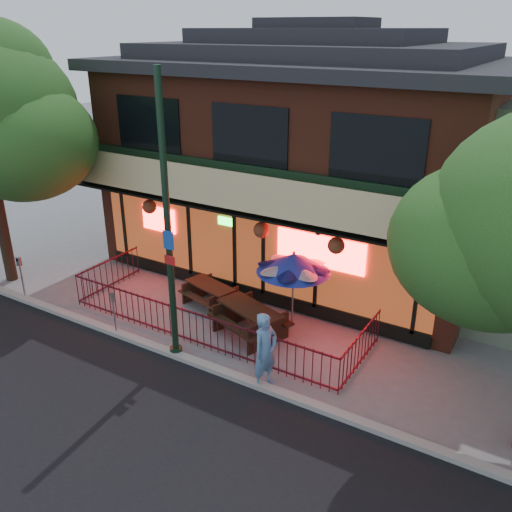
{
  "coord_description": "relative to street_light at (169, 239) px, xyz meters",
  "views": [
    {
      "loc": [
        7.83,
        -9.41,
        7.72
      ],
      "look_at": [
        0.93,
        2.0,
        2.06
      ],
      "focal_mm": 38.0,
      "sensor_mm": 36.0,
      "label": 1
    }
  ],
  "objects": [
    {
      "name": "picnic_table_right",
      "position": [
        1.11,
        1.8,
        -2.61
      ],
      "size": [
        2.29,
        2.01,
        0.82
      ],
      "color": "black",
      "rests_on": "ground"
    },
    {
      "name": "parking_meter_far",
      "position": [
        -5.91,
        0.0,
        -2.2
      ],
      "size": [
        0.14,
        0.12,
        1.4
      ],
      "color": "#9B9DA3",
      "rests_on": "ground"
    },
    {
      "name": "patio_fence",
      "position": [
        -0.0,
        0.91,
        -2.52
      ],
      "size": [
        8.44,
        2.62,
        1.0
      ],
      "color": "#4A0F1B",
      "rests_on": "ground"
    },
    {
      "name": "pedestrian",
      "position": [
        2.6,
        0.05,
        -2.21
      ],
      "size": [
        0.59,
        0.77,
        1.87
      ],
      "primitive_type": "imported",
      "rotation": [
        0.0,
        0.0,
        1.34
      ],
      "color": "#5F8ABF",
      "rests_on": "ground"
    },
    {
      "name": "patio_umbrella",
      "position": [
        1.89,
        2.75,
        -1.2
      ],
      "size": [
        2.0,
        2.0,
        2.28
      ],
      "color": "gray",
      "rests_on": "ground"
    },
    {
      "name": "picnic_table_left",
      "position": [
        -0.8,
        2.63,
        -2.7
      ],
      "size": [
        1.85,
        1.58,
        0.68
      ],
      "color": "#3D2216",
      "rests_on": "ground"
    },
    {
      "name": "street_light",
      "position": [
        0.0,
        0.0,
        0.0
      ],
      "size": [
        0.43,
        0.32,
        7.0
      ],
      "color": "black",
      "rests_on": "ground"
    },
    {
      "name": "restaurant_building",
      "position": [
        -0.0,
        7.51,
        0.98
      ],
      "size": [
        12.96,
        9.49,
        8.05
      ],
      "color": "maroon",
      "rests_on": "ground"
    },
    {
      "name": "ground",
      "position": [
        -0.0,
        0.4,
        -3.15
      ],
      "size": [
        80.0,
        80.0,
        0.0
      ],
      "primitive_type": "plane",
      "color": "gray",
      "rests_on": "ground"
    },
    {
      "name": "parking_meter_near",
      "position": [
        -2.01,
        -0.08,
        -2.29
      ],
      "size": [
        0.14,
        0.13,
        1.27
      ],
      "color": "#96979E",
      "rests_on": "ground"
    },
    {
      "name": "curb",
      "position": [
        -0.0,
        -0.1,
        -3.09
      ],
      "size": [
        80.0,
        0.25,
        0.12
      ],
      "primitive_type": "cube",
      "color": "#999993",
      "rests_on": "ground"
    }
  ]
}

